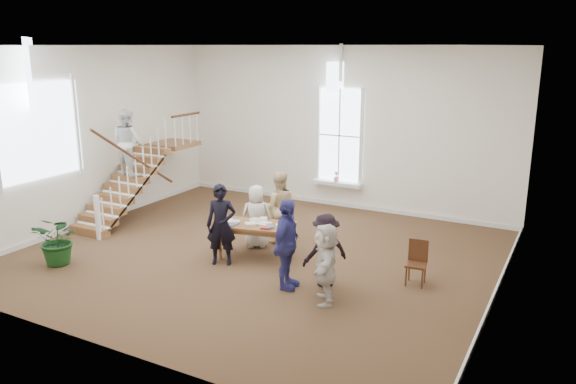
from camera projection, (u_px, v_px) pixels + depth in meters
The scene contains 12 objects.
ground at pixel (258, 254), 12.46m from camera, with size 10.00×10.00×0.00m, color #3F2A19.
room_shell at pixel (337, 193), 16.10m from camera, with size 10.49×10.00×10.00m.
staircase at pixel (130, 159), 14.68m from camera, with size 1.10×4.10×2.92m.
library_table at pixel (256, 228), 12.12m from camera, with size 1.78×1.17×0.83m.
police_officer at pixel (221, 225), 11.73m from camera, with size 0.63×0.41×1.73m, color black.
elderly_woman at pixel (257, 216), 12.78m from camera, with size 0.71×0.46×1.45m, color silver.
person_yellow at pixel (279, 207), 13.04m from camera, with size 0.83×0.65×1.71m, color beige.
woman_cluster_a at pixel (287, 244), 10.53m from camera, with size 1.03×0.43×1.76m, color #373784.
woman_cluster_b at pixel (326, 250), 10.68m from camera, with size 0.93×0.53×1.44m, color black.
woman_cluster_c at pixel (326, 263), 9.98m from camera, with size 1.37×0.44×1.48m, color silver.
floor_plant at pixel (59, 240), 11.78m from camera, with size 0.98×0.85×1.09m, color #133E15.
side_chair at pixel (417, 260), 10.84m from camera, with size 0.41×0.41×0.87m.
Camera 1 is at (6.12, -10.00, 4.49)m, focal length 35.00 mm.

